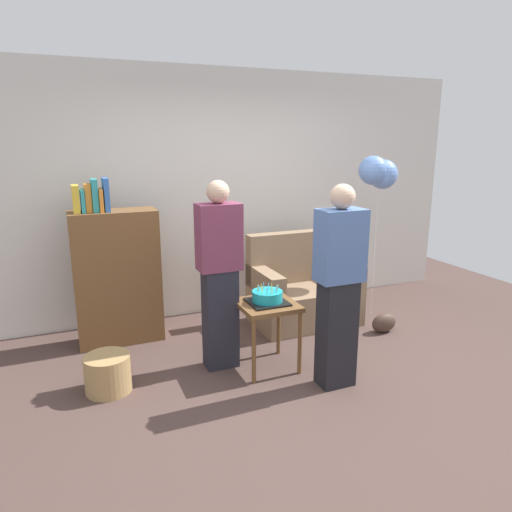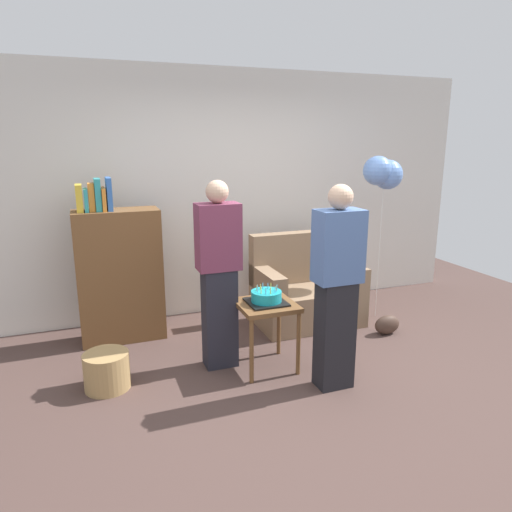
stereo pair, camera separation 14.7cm
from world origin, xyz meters
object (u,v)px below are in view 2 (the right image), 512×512
(birthday_cake, at_px, (266,297))
(person_blowing_candles, at_px, (219,275))
(couch, at_px, (305,292))
(side_table, at_px, (266,313))
(bookshelf, at_px, (119,273))
(handbag, at_px, (387,325))
(wicker_basket, at_px, (107,371))
(person_holding_cake, at_px, (337,288))
(balloon_bunch, at_px, (383,173))

(birthday_cake, height_order, person_blowing_candles, person_blowing_candles)
(couch, distance_m, side_table, 1.18)
(bookshelf, height_order, side_table, bookshelf)
(handbag, bearing_deg, bookshelf, 161.58)
(wicker_basket, bearing_deg, handbag, 2.60)
(bookshelf, height_order, person_blowing_candles, person_blowing_candles)
(person_holding_cake, xyz_separation_m, balloon_bunch, (1.20, 1.19, 0.77))
(person_holding_cake, xyz_separation_m, wicker_basket, (-1.72, 0.59, -0.68))
(side_table, distance_m, handbag, 1.51)
(side_table, xyz_separation_m, balloon_bunch, (1.60, 0.71, 1.10))
(couch, xyz_separation_m, bookshelf, (-1.91, 0.23, 0.34))
(person_blowing_candles, distance_m, handbag, 1.94)
(balloon_bunch, bearing_deg, bookshelf, 172.16)
(person_blowing_candles, bearing_deg, person_holding_cake, -39.09)
(side_table, distance_m, balloon_bunch, 2.07)
(balloon_bunch, bearing_deg, person_holding_cake, -135.35)
(person_holding_cake, xyz_separation_m, handbag, (1.04, 0.71, -0.73))
(bookshelf, relative_size, balloon_bunch, 0.90)
(wicker_basket, relative_size, handbag, 1.29)
(person_blowing_candles, height_order, handbag, person_blowing_candles)
(side_table, xyz_separation_m, person_holding_cake, (0.40, -0.47, 0.33))
(couch, relative_size, person_holding_cake, 0.67)
(bookshelf, bearing_deg, balloon_bunch, -7.84)
(side_table, xyz_separation_m, handbag, (1.43, 0.24, -0.41))
(person_blowing_candles, relative_size, wicker_basket, 4.53)
(birthday_cake, xyz_separation_m, wicker_basket, (-1.32, 0.11, -0.50))
(couch, distance_m, birthday_cake, 1.21)
(birthday_cake, bearing_deg, bookshelf, 135.67)
(birthday_cake, distance_m, wicker_basket, 1.42)
(side_table, relative_size, person_holding_cake, 0.37)
(handbag, distance_m, balloon_bunch, 1.59)
(couch, height_order, birthday_cake, couch)
(bookshelf, height_order, balloon_bunch, balloon_bunch)
(balloon_bunch, bearing_deg, handbag, -109.46)
(person_blowing_candles, relative_size, balloon_bunch, 0.91)
(birthday_cake, bearing_deg, balloon_bunch, 24.06)
(couch, height_order, handbag, couch)
(person_holding_cake, bearing_deg, side_table, -26.02)
(birthday_cake, xyz_separation_m, person_holding_cake, (0.40, -0.47, 0.19))
(birthday_cake, height_order, wicker_basket, birthday_cake)
(couch, relative_size, bookshelf, 0.69)
(bookshelf, distance_m, person_holding_cake, 2.18)
(birthday_cake, distance_m, balloon_bunch, 2.00)
(side_table, relative_size, wicker_basket, 1.66)
(couch, height_order, person_holding_cake, person_holding_cake)
(couch, bearing_deg, bookshelf, 173.09)
(bookshelf, bearing_deg, birthday_cake, -44.33)
(side_table, distance_m, wicker_basket, 1.38)
(wicker_basket, bearing_deg, birthday_cake, -4.96)
(bookshelf, distance_m, side_table, 1.57)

